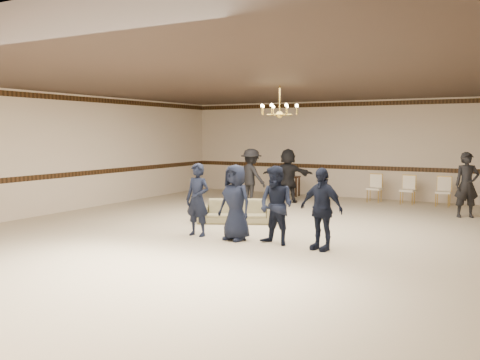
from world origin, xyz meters
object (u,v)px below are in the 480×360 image
(boy_a, at_px, (198,200))
(settee, at_px, (237,211))
(banquet_chair_mid, at_px, (408,190))
(chandelier, at_px, (280,100))
(adult_left, at_px, (251,176))
(adult_right, at_px, (467,185))
(banquet_chair_right, at_px, (443,192))
(boy_b, at_px, (235,202))
(adult_mid, at_px, (288,176))
(banquet_chair_left, at_px, (374,188))
(boy_c, at_px, (276,206))
(console_table, at_px, (288,186))
(boy_d, at_px, (321,209))

(boy_a, distance_m, settee, 1.88)
(banquet_chair_mid, bearing_deg, chandelier, -105.88)
(adult_left, xyz_separation_m, banquet_chair_mid, (4.21, 2.08, -0.40))
(adult_right, distance_m, banquet_chair_right, 1.99)
(boy_b, bearing_deg, banquet_chair_right, 78.14)
(boy_a, bearing_deg, adult_mid, 97.25)
(adult_left, relative_size, adult_mid, 1.00)
(chandelier, distance_m, banquet_chair_left, 5.77)
(adult_right, height_order, banquet_chair_mid, adult_right)
(banquet_chair_mid, bearing_deg, adult_left, -149.67)
(chandelier, height_order, adult_left, chandelier)
(settee, relative_size, adult_mid, 1.12)
(adult_right, bearing_deg, boy_b, -151.20)
(boy_c, height_order, adult_right, adult_right)
(console_table, bearing_deg, boy_b, -78.14)
(boy_c, height_order, banquet_chair_mid, boy_c)
(boy_d, xyz_separation_m, adult_mid, (-3.16, 5.67, 0.07))
(boy_c, xyz_separation_m, banquet_chair_left, (0.05, 7.05, -0.33))
(boy_d, relative_size, adult_right, 0.91)
(banquet_chair_mid, bearing_deg, banquet_chair_left, -175.98)
(settee, relative_size, adult_right, 1.12)
(chandelier, height_order, boy_a, chandelier)
(chandelier, height_order, boy_b, chandelier)
(settee, bearing_deg, chandelier, -21.05)
(boy_a, relative_size, boy_d, 1.00)
(boy_a, bearing_deg, adult_right, 51.29)
(banquet_chair_left, bearing_deg, banquet_chair_mid, 3.74)
(adult_right, bearing_deg, boy_c, -144.17)
(banquet_chair_left, bearing_deg, settee, -106.44)
(console_table, bearing_deg, adult_mid, -70.24)
(boy_c, bearing_deg, boy_d, 12.75)
(banquet_chair_right, bearing_deg, banquet_chair_mid, 176.37)
(adult_right, bearing_deg, chandelier, -163.13)
(boy_c, distance_m, adult_mid, 6.11)
(boy_d, relative_size, adult_mid, 0.91)
(boy_a, xyz_separation_m, settee, (-0.08, 1.81, -0.49))
(boy_b, xyz_separation_m, boy_c, (0.90, -0.00, 0.00))
(boy_b, distance_m, adult_left, 5.46)
(settee, height_order, banquet_chair_mid, banquet_chair_mid)
(boy_d, relative_size, banquet_chair_left, 1.77)
(adult_left, relative_size, console_table, 2.05)
(banquet_chair_mid, distance_m, banquet_chair_right, 1.00)
(boy_c, distance_m, banquet_chair_right, 7.35)
(adult_right, bearing_deg, banquet_chair_mid, 109.37)
(boy_a, height_order, console_table, boy_a)
(banquet_chair_right, bearing_deg, boy_a, -122.27)
(boy_c, distance_m, settee, 2.65)
(adult_mid, distance_m, banquet_chair_mid, 3.61)
(boy_d, distance_m, banquet_chair_mid, 7.06)
(banquet_chair_left, bearing_deg, boy_d, -79.40)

